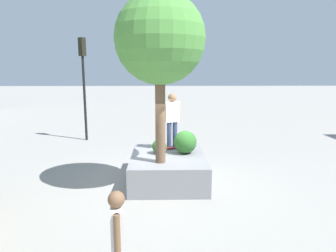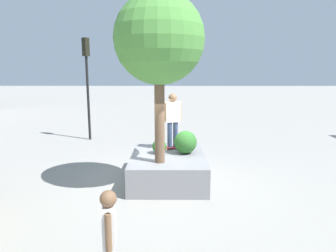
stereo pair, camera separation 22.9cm
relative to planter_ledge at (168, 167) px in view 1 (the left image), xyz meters
The scene contains 9 objects.
ground_plane 0.44m from the planter_ledge, 98.88° to the left, with size 120.00×120.00×0.00m, color gray.
planter_ledge is the anchor object (origin of this frame).
plaza_tree 3.86m from the planter_ledge, 163.43° to the left, with size 2.43×2.43×4.60m.
boxwood_shrub 0.71m from the planter_ledge, 65.12° to the left, with size 0.45×0.45×0.45m, color #2D6628.
hedge_clump 0.96m from the planter_ledge, 74.20° to the right, with size 0.72×0.72×0.72m, color #2D6628.
skateboard 0.83m from the planter_ledge, 12.46° to the right, with size 0.47×0.82×0.07m.
skateboarder 1.65m from the planter_ledge, 12.46° to the right, with size 0.34×0.58×1.77m.
traffic_light_corner 7.51m from the planter_ledge, 34.64° to the left, with size 0.37×0.37×4.92m.
passerby_with_bag 4.92m from the planter_ledge, 169.83° to the left, with size 0.55×0.25×1.65m.
Camera 1 is at (-8.96, 0.03, 3.38)m, focal length 32.11 mm.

